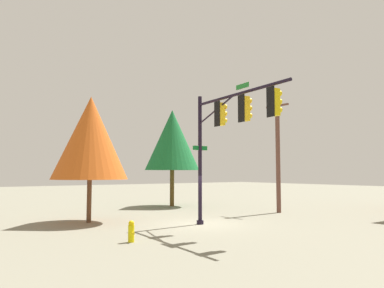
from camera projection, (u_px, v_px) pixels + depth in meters
ground_plane at (200, 224)px, 19.43m from camera, size 120.00×120.00×0.00m
signal_pole_assembly at (230, 124)px, 17.65m from camera, size 6.62×1.14×6.69m
utility_pole at (278, 152)px, 25.31m from camera, size 1.80×0.30×7.79m
fire_hydrant at (131, 231)px, 14.48m from camera, size 0.33×0.24×0.83m
tree_near at (90, 138)px, 20.43m from camera, size 4.07×4.07×6.83m
tree_mid at (172, 140)px, 30.13m from camera, size 4.35×4.35×7.69m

